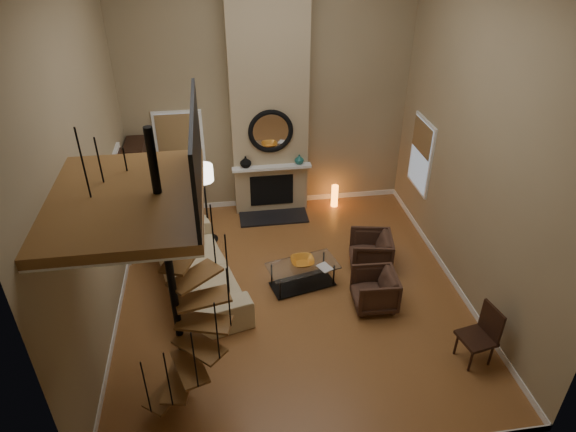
{
  "coord_description": "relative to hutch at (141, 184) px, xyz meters",
  "views": [
    {
      "loc": [
        -1.08,
        -6.91,
        6.03
      ],
      "look_at": [
        0.0,
        0.4,
        1.4
      ],
      "focal_mm": 31.66,
      "sensor_mm": 36.0,
      "label": 1
    }
  ],
  "objects": [
    {
      "name": "ground",
      "position": [
        2.77,
        -2.82,
        -0.95
      ],
      "size": [
        6.0,
        6.5,
        0.01
      ],
      "primitive_type": "cube",
      "color": "#AF7138",
      "rests_on": "ground"
    },
    {
      "name": "back_wall",
      "position": [
        2.77,
        0.43,
        1.8
      ],
      "size": [
        6.0,
        0.02,
        5.5
      ],
      "primitive_type": "cube",
      "color": "#978461",
      "rests_on": "ground"
    },
    {
      "name": "front_wall",
      "position": [
        2.77,
        -6.07,
        1.8
      ],
      "size": [
        6.0,
        0.02,
        5.5
      ],
      "primitive_type": "cube",
      "color": "#978461",
      "rests_on": "ground"
    },
    {
      "name": "left_wall",
      "position": [
        -0.23,
        -2.82,
        1.8
      ],
      "size": [
        0.02,
        6.5,
        5.5
      ],
      "primitive_type": "cube",
      "color": "#978461",
      "rests_on": "ground"
    },
    {
      "name": "right_wall",
      "position": [
        5.77,
        -2.82,
        1.8
      ],
      "size": [
        0.02,
        6.5,
        5.5
      ],
      "primitive_type": "cube",
      "color": "#978461",
      "rests_on": "ground"
    },
    {
      "name": "baseboard_back",
      "position": [
        2.77,
        0.42,
        -0.89
      ],
      "size": [
        6.0,
        0.02,
        0.12
      ],
      "primitive_type": "cube",
      "color": "white",
      "rests_on": "ground"
    },
    {
      "name": "baseboard_left",
      "position": [
        -0.22,
        -2.82,
        -0.89
      ],
      "size": [
        0.02,
        6.5,
        0.12
      ],
      "primitive_type": "cube",
      "color": "white",
      "rests_on": "ground"
    },
    {
      "name": "baseboard_right",
      "position": [
        5.76,
        -2.82,
        -0.89
      ],
      "size": [
        0.02,
        6.5,
        0.12
      ],
      "primitive_type": "cube",
      "color": "white",
      "rests_on": "ground"
    },
    {
      "name": "chimney_breast",
      "position": [
        2.77,
        0.24,
        1.8
      ],
      "size": [
        1.6,
        0.38,
        5.5
      ],
      "primitive_type": "cube",
      "color": "tan",
      "rests_on": "ground"
    },
    {
      "name": "hearth",
      "position": [
        2.77,
        -0.25,
        -0.93
      ],
      "size": [
        1.5,
        0.6,
        0.04
      ],
      "primitive_type": "cube",
      "color": "black",
      "rests_on": "ground"
    },
    {
      "name": "firebox",
      "position": [
        2.77,
        0.04,
        -0.4
      ],
      "size": [
        0.95,
        0.02,
        0.72
      ],
      "primitive_type": "cube",
      "color": "black",
      "rests_on": "chimney_breast"
    },
    {
      "name": "mantel",
      "position": [
        2.77,
        -0.04,
        0.2
      ],
      "size": [
        1.7,
        0.18,
        0.06
      ],
      "primitive_type": "cube",
      "color": "white",
      "rests_on": "chimney_breast"
    },
    {
      "name": "mirror_frame",
      "position": [
        2.77,
        0.02,
        1.0
      ],
      "size": [
        0.94,
        0.1,
        0.94
      ],
      "primitive_type": "torus",
      "rotation": [
        1.57,
        0.0,
        0.0
      ],
      "color": "black",
      "rests_on": "chimney_breast"
    },
    {
      "name": "mirror_disc",
      "position": [
        2.77,
        0.03,
        1.0
      ],
      "size": [
        0.8,
        0.01,
        0.8
      ],
      "primitive_type": "cylinder",
      "rotation": [
        1.57,
        0.0,
        0.0
      ],
      "color": "white",
      "rests_on": "chimney_breast"
    },
    {
      "name": "vase_left",
      "position": [
        2.22,
        0.0,
        0.35
      ],
      "size": [
        0.24,
        0.24,
        0.25
      ],
      "primitive_type": "imported",
      "color": "black",
      "rests_on": "mantel"
    },
    {
      "name": "vase_right",
      "position": [
        3.37,
        0.0,
        0.33
      ],
      "size": [
        0.2,
        0.2,
        0.21
      ],
      "primitive_type": "imported",
      "color": "#185650",
      "rests_on": "mantel"
    },
    {
      "name": "window_back",
      "position": [
        0.87,
        0.41,
        0.67
      ],
      "size": [
        1.02,
        0.06,
        1.52
      ],
      "color": "white",
      "rests_on": "back_wall"
    },
    {
      "name": "window_right",
      "position": [
        5.74,
        -0.82,
        0.68
      ],
      "size": [
        0.06,
        1.02,
        1.52
      ],
      "color": "white",
      "rests_on": "right_wall"
    },
    {
      "name": "entry_door",
      "position": [
        -0.19,
        -1.02,
        0.1
      ],
      "size": [
        0.1,
        1.05,
        2.16
      ],
      "color": "white",
      "rests_on": "ground"
    },
    {
      "name": "loft",
      "position": [
        0.72,
        -4.62,
        2.29
      ],
      "size": [
        1.7,
        2.2,
        1.09
      ],
      "color": "brown",
      "rests_on": "left_wall"
    },
    {
      "name": "spiral_stair",
      "position": [
        0.98,
        -4.61,
        0.83
      ],
      "size": [
        1.47,
        1.47,
        4.06
      ],
      "color": "black",
      "rests_on": "ground"
    },
    {
      "name": "hutch",
      "position": [
        0.0,
        0.0,
        0.0
      ],
      "size": [
        0.39,
        0.83,
        1.85
      ],
      "primitive_type": "cube",
      "color": "black",
      "rests_on": "ground"
    },
    {
      "name": "sofa",
      "position": [
        1.12,
        -2.31,
        -0.55
      ],
      "size": [
        1.83,
        3.11,
        0.85
      ],
      "primitive_type": "imported",
      "rotation": [
        0.0,
        0.0,
        1.82
      ],
      "color": "#C7B58A",
      "rests_on": "ground"
    },
    {
      "name": "armchair_near",
      "position": [
        4.44,
        -2.25,
        -0.6
      ],
      "size": [
        0.9,
        0.89,
        0.7
      ],
      "primitive_type": "imported",
      "rotation": [
        0.0,
        0.0,
        -1.76
      ],
      "color": "#432A1F",
      "rests_on": "ground"
    },
    {
      "name": "armchair_far",
      "position": [
        4.19,
        -3.34,
        -0.6
      ],
      "size": [
        0.77,
        0.75,
        0.67
      ],
      "primitive_type": "imported",
      "rotation": [
        0.0,
        0.0,
        -1.62
      ],
      "color": "#432A1F",
      "rests_on": "ground"
    },
    {
      "name": "coffee_table",
      "position": [
        3.01,
        -2.6,
        -0.67
      ],
      "size": [
        1.36,
        0.89,
        0.46
      ],
      "color": "silver",
      "rests_on": "ground"
    },
    {
      "name": "bowl",
      "position": [
        3.01,
        -2.55,
        -0.45
      ],
      "size": [
        0.43,
        0.43,
        0.11
      ],
      "primitive_type": "imported",
      "color": "orange",
      "rests_on": "coffee_table"
    },
    {
      "name": "book",
      "position": [
        3.36,
        -2.75,
        -0.49
      ],
      "size": [
        0.3,
        0.33,
        0.03
      ],
      "primitive_type": "imported",
      "rotation": [
        0.0,
        0.0,
        0.45
      ],
      "color": "gray",
      "rests_on": "coffee_table"
    },
    {
      "name": "floor_lamp",
      "position": [
        1.34,
        -0.88,
        0.46
      ],
      "size": [
        0.4,
        0.4,
        1.71
      ],
      "color": "black",
      "rests_on": "ground"
    },
    {
      "name": "accent_lamp",
      "position": [
        4.21,
        0.09,
        -0.7
      ],
      "size": [
        0.15,
        0.15,
        0.55
      ],
      "primitive_type": "cylinder",
      "color": "orange",
      "rests_on": "ground"
    },
    {
      "name": "side_chair",
      "position": [
        5.36,
        -4.72,
        -0.42
      ],
      "size": [
        0.56,
        0.56,
        1.0
      ],
      "color": "black",
      "rests_on": "ground"
    }
  ]
}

